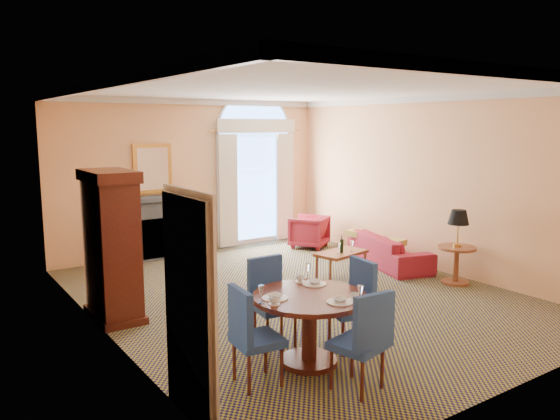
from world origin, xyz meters
TOP-DOWN VIEW (x-y plane):
  - ground at (0.00, 0.00)m, footprint 7.50×7.50m
  - room_envelope at (-0.03, 0.67)m, footprint 6.04×7.52m
  - armoire at (-2.72, 0.61)m, footprint 0.59×1.05m
  - dining_table at (-1.38, -2.11)m, footprint 1.28×1.28m
  - dining_chair_north at (-1.39, -1.33)m, footprint 0.53×0.53m
  - dining_chair_south at (-1.33, -2.96)m, footprint 0.57×0.57m
  - dining_chair_east at (-0.61, -2.03)m, footprint 0.58×0.58m
  - dining_chair_west at (-2.21, -2.20)m, footprint 0.53×0.52m
  - sofa at (2.55, 0.53)m, footprint 1.31×2.17m
  - armchair at (2.22, 2.63)m, footprint 1.05×1.05m
  - coffee_table at (1.21, 0.36)m, footprint 1.02×0.70m
  - side_table at (2.60, -0.99)m, footprint 0.64×0.64m

SIDE VIEW (x-z plane):
  - ground at x=0.00m, z-range 0.00..0.00m
  - sofa at x=2.55m, z-range 0.00..0.59m
  - armchair at x=2.22m, z-range 0.00..0.70m
  - coffee_table at x=1.21m, z-range 0.04..0.83m
  - dining_table at x=-1.38m, z-range 0.09..1.09m
  - dining_chair_north at x=-1.39m, z-range 0.07..1.14m
  - dining_chair_south at x=-1.33m, z-range 0.07..1.14m
  - dining_chair_east at x=-0.61m, z-range 0.07..1.14m
  - dining_chair_west at x=-2.21m, z-range 0.07..1.14m
  - side_table at x=2.60m, z-range 0.16..1.40m
  - armoire at x=-2.72m, z-range -0.04..2.03m
  - room_envelope at x=-0.03m, z-range 0.78..4.23m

